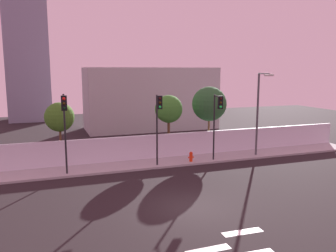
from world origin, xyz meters
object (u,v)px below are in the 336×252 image
traffic_light_right (158,115)px  roadside_tree_midleft (169,109)px  roadside_tree_midright (209,104)px  traffic_light_left (65,118)px  traffic_light_center (217,114)px  street_lamp_curbside (259,107)px  fire_hydrant (191,156)px  roadside_tree_leftmost (59,117)px

traffic_light_right → roadside_tree_midleft: traffic_light_right is taller
roadside_tree_midright → traffic_light_left: bearing=-161.7°
traffic_light_center → roadside_tree_midleft: traffic_light_center is taller
traffic_light_right → street_lamp_curbside: bearing=2.4°
fire_hydrant → roadside_tree_midleft: (-0.61, 3.11, 3.15)m
roadside_tree_leftmost → roadside_tree_midright: (11.91, 0.00, 0.56)m
traffic_light_right → roadside_tree_midleft: 4.15m
traffic_light_left → roadside_tree_leftmost: 3.92m
roadside_tree_midright → traffic_light_center: bearing=-108.5°
fire_hydrant → roadside_tree_leftmost: roadside_tree_leftmost is taller
traffic_light_right → roadside_tree_midright: (5.62, 3.61, 0.26)m
traffic_light_right → roadside_tree_midleft: bearing=60.4°
roadside_tree_leftmost → roadside_tree_midleft: 8.34m
roadside_tree_midleft → traffic_light_right: bearing=-119.6°
traffic_light_left → roadside_tree_midleft: (8.19, 3.89, -0.21)m
traffic_light_left → traffic_light_right: 6.15m
fire_hydrant → traffic_light_right: bearing=-169.3°
roadside_tree_midright → roadside_tree_midleft: bearing=-180.0°
street_lamp_curbside → roadside_tree_midleft: 7.01m
traffic_light_left → traffic_light_center: size_ratio=1.06×
traffic_light_center → roadside_tree_midright: (1.33, 3.97, 0.28)m
traffic_light_left → fire_hydrant: bearing=5.1°
traffic_light_center → roadside_tree_leftmost: size_ratio=1.08×
roadside_tree_leftmost → street_lamp_curbside: bearing=-12.7°
traffic_light_right → roadside_tree_midright: size_ratio=0.91×
fire_hydrant → traffic_light_left: bearing=-174.9°
traffic_light_left → roadside_tree_leftmost: bearing=92.1°
traffic_light_left → roadside_tree_midright: 12.39m
traffic_light_center → fire_hydrant: 3.68m
street_lamp_curbside → roadside_tree_midright: bearing=128.7°
traffic_light_center → roadside_tree_midleft: bearing=119.5°
roadside_tree_leftmost → roadside_tree_midleft: roadside_tree_midleft is taller
traffic_light_left → roadside_tree_midleft: bearing=25.4°
traffic_light_right → roadside_tree_midleft: size_ratio=1.03×
roadside_tree_midright → fire_hydrant: bearing=-133.6°
street_lamp_curbside → fire_hydrant: 6.58m
traffic_light_left → fire_hydrant: traffic_light_left is taller
roadside_tree_leftmost → roadside_tree_midright: bearing=0.0°
traffic_light_right → traffic_light_center: bearing=-4.7°
roadside_tree_midleft → roadside_tree_midright: roadside_tree_midright is taller
street_lamp_curbside → fire_hydrant: size_ratio=8.90×
traffic_light_center → street_lamp_curbside: size_ratio=0.76×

